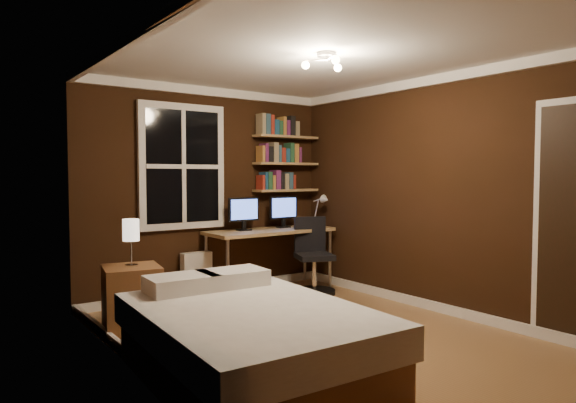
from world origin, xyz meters
TOP-DOWN VIEW (x-y plane):
  - floor at (0.00, 0.00)m, footprint 4.20×4.20m
  - wall_back at (0.00, 2.10)m, footprint 3.20×0.04m
  - wall_left at (-1.60, 0.00)m, footprint 0.04×4.20m
  - wall_right at (1.60, 0.00)m, footprint 0.04×4.20m
  - ceiling at (0.00, 0.00)m, footprint 3.20×4.20m
  - window at (-0.35, 2.06)m, footprint 1.06×0.06m
  - ceiling_fixture at (0.00, -0.10)m, footprint 0.44×0.44m
  - bookshelf_lower at (1.08, 1.98)m, footprint 0.92×0.22m
  - books_row_lower at (1.08, 1.98)m, footprint 0.54×0.16m
  - bookshelf_middle at (1.08, 1.98)m, footprint 0.92×0.22m
  - books_row_middle at (1.08, 1.98)m, footprint 0.60×0.16m
  - bookshelf_upper at (1.08, 1.98)m, footprint 0.92×0.22m
  - books_row_upper at (1.08, 1.98)m, footprint 0.54×0.16m
  - bed at (-1.00, -0.44)m, footprint 1.49×2.00m
  - nightstand at (-1.29, 1.12)m, footprint 0.58×0.58m
  - bedside_lamp at (-1.29, 1.12)m, footprint 0.15×0.15m
  - radiator at (-0.22, 2.00)m, footprint 0.36×0.13m
  - desk at (0.69, 1.77)m, footprint 1.63×0.61m
  - monitor_left at (0.35, 1.86)m, footprint 0.42×0.12m
  - monitor_right at (0.95, 1.86)m, footprint 0.42×0.12m
  - desk_lamp at (1.41, 1.69)m, footprint 0.14×0.32m
  - office_chair at (1.05, 1.37)m, footprint 0.54×0.54m

SIDE VIEW (x-z plane):
  - floor at x=0.00m, z-range 0.00..0.00m
  - radiator at x=-0.22m, z-range 0.00..0.54m
  - bed at x=-1.00m, z-range -0.05..0.61m
  - nightstand at x=-1.29m, z-range 0.00..0.62m
  - office_chair at x=1.05m, z-range -0.12..0.81m
  - desk at x=0.69m, z-range 0.33..1.10m
  - bedside_lamp at x=-1.29m, z-range 0.62..1.05m
  - monitor_left at x=0.35m, z-range 0.77..1.18m
  - monitor_right at x=0.95m, z-range 0.77..1.18m
  - desk_lamp at x=1.41m, z-range 0.77..1.21m
  - wall_back at x=0.00m, z-range 0.00..2.50m
  - wall_left at x=-1.60m, z-range 0.00..2.50m
  - wall_right at x=1.60m, z-range 0.00..2.50m
  - bookshelf_lower at x=1.08m, z-range 1.24..1.26m
  - books_row_lower at x=1.08m, z-range 1.26..1.49m
  - window at x=-0.35m, z-range 0.82..2.28m
  - bookshelf_middle at x=1.08m, z-range 1.59..1.61m
  - books_row_middle at x=1.08m, z-range 1.61..1.84m
  - bookshelf_upper at x=1.08m, z-range 1.94..1.96m
  - books_row_upper at x=1.08m, z-range 1.96..2.20m
  - ceiling_fixture at x=0.00m, z-range 2.31..2.49m
  - ceiling at x=0.00m, z-range 2.49..2.51m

